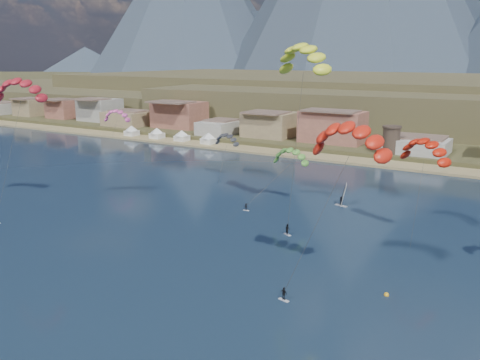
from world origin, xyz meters
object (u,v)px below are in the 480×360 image
at_px(kitesurfer_yellow, 304,55).
at_px(watchtower, 391,139).
at_px(kitesurfer_orange, 350,134).
at_px(kitesurfer_green, 290,154).
at_px(buoy, 386,295).
at_px(kitesurfer_red, 19,86).
at_px(windsurfer, 342,199).

bearing_deg(kitesurfer_yellow, watchtower, 90.02).
distance_m(kitesurfer_orange, kitesurfer_green, 43.71).
bearing_deg(buoy, kitesurfer_red, 179.04).
relative_size(kitesurfer_orange, windsurfer, 5.02).
bearing_deg(kitesurfer_green, buoy, -47.91).
height_order(kitesurfer_red, kitesurfer_orange, kitesurfer_red).
height_order(watchtower, windsurfer, watchtower).
distance_m(watchtower, kitesurfer_orange, 95.74).
xyz_separation_m(kitesurfer_red, kitesurfer_orange, (68.97, -1.13, -4.17)).
bearing_deg(windsurfer, watchtower, 94.90).
relative_size(kitesurfer_orange, kitesurfer_green, 1.61).
distance_m(watchtower, kitesurfer_green, 58.95).
bearing_deg(watchtower, windsurfer, -85.10).
height_order(kitesurfer_orange, buoy, kitesurfer_orange).
bearing_deg(windsurfer, kitesurfer_red, -147.07).
bearing_deg(kitesurfer_red, kitesurfer_yellow, 25.66).
bearing_deg(kitesurfer_red, watchtower, 61.09).
relative_size(watchtower, windsurfer, 1.76).
bearing_deg(kitesurfer_red, kitesurfer_green, 36.98).
xyz_separation_m(watchtower, windsurfer, (4.78, -55.77, -4.82)).
bearing_deg(kitesurfer_green, windsurfer, 13.27).
xyz_separation_m(kitesurfer_yellow, windsurfer, (4.76, 11.55, -30.08)).
bearing_deg(windsurfer, kitesurfer_yellow, -112.39).
bearing_deg(kitesurfer_yellow, kitesurfer_red, -154.34).
relative_size(watchtower, kitesurfer_yellow, 0.25).
distance_m(watchtower, kitesurfer_yellow, 71.90).
distance_m(watchtower, kitesurfer_red, 106.41).
bearing_deg(buoy, kitesurfer_yellow, 133.89).
bearing_deg(windsurfer, kitesurfer_green, -166.73).
height_order(kitesurfer_yellow, windsurfer, kitesurfer_yellow).
bearing_deg(buoy, kitesurfer_green, 132.09).
xyz_separation_m(kitesurfer_orange, kitesurfer_green, (-24.88, 34.33, -10.65)).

